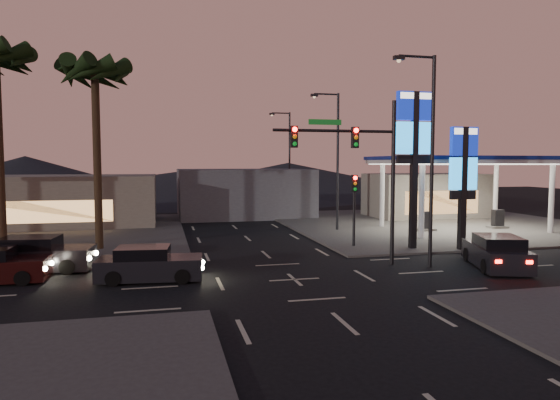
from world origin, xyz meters
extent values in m
plane|color=black|center=(0.00, 0.00, 0.00)|extent=(140.00, 140.00, 0.00)
cube|color=#47443F|center=(16.00, 16.00, 0.06)|extent=(24.00, 24.00, 0.12)
cube|color=#47443F|center=(-16.00, 16.00, 0.06)|extent=(24.00, 24.00, 0.12)
cylinder|color=silver|center=(11.00, 9.00, 2.50)|extent=(0.36, 0.36, 5.00)
cylinder|color=silver|center=(21.00, 9.00, 2.50)|extent=(0.36, 0.36, 5.00)
cylinder|color=silver|center=(11.00, 15.00, 2.50)|extent=(0.36, 0.36, 5.00)
cylinder|color=silver|center=(21.00, 15.00, 2.50)|extent=(0.36, 0.36, 5.00)
cube|color=silver|center=(16.00, 12.00, 5.20)|extent=(12.00, 8.00, 0.50)
cube|color=white|center=(16.00, 12.00, 4.90)|extent=(11.60, 7.60, 0.06)
cube|color=navy|center=(16.00, 12.00, 5.35)|extent=(12.20, 8.20, 0.25)
cube|color=black|center=(13.00, 12.00, 0.80)|extent=(0.80, 0.50, 1.40)
cube|color=black|center=(19.00, 12.00, 0.80)|extent=(0.80, 0.50, 1.40)
cube|color=#726B5B|center=(18.00, 21.00, 2.00)|extent=(10.00, 6.00, 4.00)
cube|color=black|center=(8.50, 5.50, 4.50)|extent=(0.35, 0.35, 9.00)
cube|color=navy|center=(8.50, 5.50, 8.20)|extent=(2.20, 0.30, 1.60)
cube|color=white|center=(8.50, 5.50, 8.75)|extent=(1.98, 0.32, 0.35)
cube|color=#1A94F8|center=(8.50, 5.50, 6.40)|extent=(2.20, 0.30, 1.80)
cube|color=black|center=(8.50, 5.50, 5.20)|extent=(2.09, 0.28, 0.50)
cube|color=black|center=(11.00, 4.50, 3.50)|extent=(0.35, 0.35, 7.00)
cube|color=navy|center=(11.00, 4.50, 6.20)|extent=(1.60, 0.30, 1.60)
cube|color=white|center=(11.00, 4.50, 6.75)|extent=(1.44, 0.32, 0.35)
cube|color=#1A94F8|center=(11.00, 4.50, 4.40)|extent=(1.60, 0.30, 1.80)
cube|color=black|center=(11.00, 4.50, 3.20)|extent=(1.52, 0.28, 0.50)
cylinder|color=black|center=(5.50, 2.00, 4.00)|extent=(0.20, 0.20, 8.00)
cylinder|color=black|center=(2.50, 2.00, 6.50)|extent=(6.00, 0.14, 0.14)
cube|color=#0C3F14|center=(2.00, 2.00, 6.90)|extent=(1.60, 0.05, 0.25)
cube|color=black|center=(3.50, 2.00, 6.20)|extent=(0.32, 0.25, 1.00)
sphere|color=#FF0C07|center=(3.50, 1.85, 6.53)|extent=(0.22, 0.22, 0.22)
sphere|color=orange|center=(3.50, 1.85, 6.20)|extent=(0.20, 0.20, 0.20)
sphere|color=#0CB226|center=(3.50, 1.85, 5.87)|extent=(0.20, 0.20, 0.20)
cube|color=black|center=(0.50, 2.00, 6.20)|extent=(0.32, 0.25, 1.00)
sphere|color=#FF0C07|center=(0.50, 1.85, 6.53)|extent=(0.22, 0.22, 0.22)
sphere|color=orange|center=(0.50, 1.85, 6.20)|extent=(0.20, 0.20, 0.20)
sphere|color=#0CB226|center=(0.50, 1.85, 5.87)|extent=(0.20, 0.20, 0.20)
cylinder|color=black|center=(5.50, 7.00, 2.00)|extent=(0.16, 0.16, 4.00)
cube|color=black|center=(5.50, 7.00, 3.80)|extent=(0.32, 0.25, 1.00)
sphere|color=#FF0C07|center=(5.50, 6.85, 4.13)|extent=(0.22, 0.22, 0.22)
sphere|color=orange|center=(5.50, 6.85, 3.80)|extent=(0.20, 0.20, 0.20)
sphere|color=#0CB226|center=(5.50, 6.85, 3.47)|extent=(0.20, 0.20, 0.20)
cylinder|color=black|center=(7.00, 1.00, 5.00)|extent=(0.18, 0.18, 10.00)
cylinder|color=black|center=(6.10, 1.00, 9.90)|extent=(1.80, 0.12, 0.12)
cube|color=black|center=(5.20, 1.00, 9.80)|extent=(0.50, 0.25, 0.18)
sphere|color=#FFCC8C|center=(5.20, 1.00, 9.68)|extent=(0.20, 0.20, 0.20)
cylinder|color=black|center=(7.00, 14.00, 5.00)|extent=(0.18, 0.18, 10.00)
cylinder|color=black|center=(6.10, 14.00, 9.90)|extent=(1.80, 0.12, 0.12)
cube|color=black|center=(5.20, 14.00, 9.80)|extent=(0.50, 0.25, 0.18)
sphere|color=#FFCC8C|center=(5.20, 14.00, 9.68)|extent=(0.20, 0.20, 0.20)
cylinder|color=black|center=(7.00, 28.00, 5.00)|extent=(0.18, 0.18, 10.00)
cylinder|color=black|center=(6.10, 28.00, 9.90)|extent=(1.80, 0.12, 0.12)
cube|color=black|center=(5.20, 28.00, 9.80)|extent=(0.50, 0.25, 0.18)
sphere|color=#FFCC8C|center=(5.20, 28.00, 9.68)|extent=(0.20, 0.20, 0.20)
cylinder|color=black|center=(-9.00, 9.50, 5.10)|extent=(0.44, 0.44, 10.20)
sphere|color=black|center=(-9.00, 9.50, 10.20)|extent=(0.90, 0.90, 0.90)
cone|color=black|center=(-7.70, 9.50, 9.90)|extent=(0.90, 2.74, 1.91)
cone|color=black|center=(-8.08, 10.42, 9.90)|extent=(2.57, 2.57, 1.91)
cone|color=black|center=(-9.00, 10.80, 9.90)|extent=(2.74, 0.90, 1.91)
cone|color=black|center=(-9.92, 10.42, 9.90)|extent=(2.57, 2.57, 1.91)
cone|color=black|center=(-10.30, 9.50, 9.90)|extent=(0.90, 2.74, 1.91)
cone|color=black|center=(-9.92, 8.58, 9.90)|extent=(2.57, 2.57, 1.91)
cone|color=black|center=(-9.00, 8.20, 9.90)|extent=(2.74, 0.90, 1.91)
cone|color=black|center=(-8.08, 8.58, 9.90)|extent=(2.57, 2.57, 1.91)
cone|color=black|center=(-12.70, 9.50, 10.50)|extent=(0.90, 2.74, 1.91)
cone|color=black|center=(-13.08, 10.42, 10.50)|extent=(2.57, 2.57, 1.91)
cone|color=black|center=(-14.00, 10.80, 10.50)|extent=(2.74, 0.90, 1.91)
cone|color=black|center=(-13.08, 8.58, 10.50)|extent=(2.57, 2.57, 1.91)
cube|color=#726B5B|center=(-14.00, 22.00, 2.00)|extent=(16.00, 8.00, 4.00)
cube|color=#4C4C51|center=(2.00, 26.00, 2.20)|extent=(12.00, 9.00, 4.40)
cone|color=black|center=(-25.00, 60.00, 3.00)|extent=(40.00, 40.00, 6.00)
cone|color=black|center=(15.00, 60.00, 2.50)|extent=(50.00, 50.00, 5.00)
cone|color=black|center=(0.00, 60.00, 2.00)|extent=(60.00, 60.00, 4.00)
cube|color=black|center=(-6.00, 1.30, 0.54)|extent=(4.51, 2.26, 0.89)
cube|color=black|center=(-6.30, 1.33, 1.14)|extent=(2.33, 1.89, 0.64)
cylinder|color=black|center=(-4.54, 1.99, 0.32)|extent=(0.65, 0.30, 0.63)
cylinder|color=black|center=(-4.71, 0.32, 0.32)|extent=(0.65, 0.30, 0.63)
cylinder|color=black|center=(-7.29, 2.27, 0.32)|extent=(0.65, 0.30, 0.63)
cylinder|color=black|center=(-7.46, 0.60, 0.32)|extent=(0.65, 0.30, 0.63)
sphere|color=#FFF2BF|center=(-3.78, 1.66, 0.61)|extent=(0.22, 0.22, 0.22)
sphere|color=#FFF2BF|center=(-3.90, 0.49, 0.61)|extent=(0.22, 0.22, 0.22)
cube|color=#FF140A|center=(-8.10, 2.11, 0.69)|extent=(0.10, 0.25, 0.14)
cube|color=#FF140A|center=(-8.22, 0.93, 0.69)|extent=(0.10, 0.25, 0.14)
cylinder|color=black|center=(-11.04, 3.23, 0.32)|extent=(0.64, 0.25, 0.64)
cylinder|color=black|center=(-11.06, 1.54, 0.32)|extent=(0.64, 0.25, 0.64)
sphere|color=#FFF2BF|center=(-10.25, 2.97, 0.62)|extent=(0.22, 0.22, 0.22)
sphere|color=#FFF2BF|center=(-10.26, 1.78, 0.62)|extent=(0.22, 0.22, 0.22)
cube|color=#5B5B5E|center=(-11.24, 4.87, 0.52)|extent=(4.29, 2.10, 0.85)
cube|color=black|center=(-11.52, 4.90, 1.09)|extent=(2.21, 1.78, 0.61)
cylinder|color=black|center=(-9.85, 5.56, 0.30)|extent=(0.62, 0.28, 0.60)
cylinder|color=black|center=(-9.99, 3.96, 0.30)|extent=(0.62, 0.28, 0.60)
cylinder|color=black|center=(-12.49, 5.78, 0.30)|extent=(0.62, 0.28, 0.60)
cylinder|color=black|center=(-12.63, 4.18, 0.30)|extent=(0.62, 0.28, 0.60)
sphere|color=#FFF2BF|center=(-9.12, 5.26, 0.59)|extent=(0.21, 0.21, 0.21)
sphere|color=#FFF2BF|center=(-9.22, 4.13, 0.59)|extent=(0.21, 0.21, 0.21)
cube|color=black|center=(-11.08, 4.34, 0.60)|extent=(5.00, 2.51, 0.99)
cube|color=black|center=(-11.41, 4.37, 1.26)|extent=(2.59, 2.10, 0.71)
cylinder|color=black|center=(-9.46, 5.11, 0.35)|extent=(0.72, 0.33, 0.70)
cylinder|color=black|center=(-9.65, 3.26, 0.35)|extent=(0.72, 0.33, 0.70)
cylinder|color=black|center=(-12.51, 5.42, 0.35)|extent=(0.72, 0.33, 0.70)
sphere|color=#FFF2BF|center=(-8.62, 4.75, 0.68)|extent=(0.24, 0.24, 0.24)
sphere|color=#FFF2BF|center=(-8.75, 3.44, 0.68)|extent=(0.24, 0.24, 0.24)
cube|color=black|center=(10.00, 0.16, 0.59)|extent=(3.41, 5.09, 0.96)
cube|color=black|center=(9.89, -0.14, 1.23)|extent=(2.49, 2.81, 0.69)
cylinder|color=black|center=(9.63, 1.87, 0.34)|extent=(0.47, 0.73, 0.68)
cylinder|color=black|center=(11.35, 1.28, 0.34)|extent=(0.47, 0.73, 0.68)
cylinder|color=black|center=(8.65, -0.95, 0.34)|extent=(0.47, 0.73, 0.68)
cylinder|color=black|center=(10.37, -1.55, 0.34)|extent=(0.47, 0.73, 0.68)
cube|color=#FF140A|center=(8.62, -1.85, 0.75)|extent=(0.28, 0.17, 0.15)
cube|color=#FF140A|center=(9.84, -2.27, 0.75)|extent=(0.28, 0.17, 0.15)
camera|label=1|loc=(-5.48, -20.34, 5.00)|focal=32.00mm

